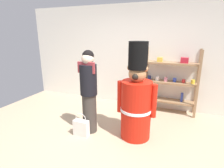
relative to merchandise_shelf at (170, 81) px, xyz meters
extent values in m
plane|color=tan|center=(-0.87, -1.98, -0.78)|extent=(6.40, 6.40, 0.00)
cube|color=silver|center=(-0.87, 0.22, 0.52)|extent=(6.40, 0.12, 2.60)
cube|color=#93704C|center=(-0.60, -0.15, 0.00)|extent=(0.05, 0.05, 1.55)
cube|color=#93704C|center=(0.60, -0.15, 0.00)|extent=(0.05, 0.05, 1.55)
cube|color=#93704C|center=(-0.60, 0.15, 0.00)|extent=(0.05, 0.05, 1.55)
cube|color=#93704C|center=(0.60, 0.15, 0.00)|extent=(0.05, 0.05, 1.55)
cube|color=#93704C|center=(0.00, 0.00, -0.50)|extent=(1.20, 0.30, 0.04)
cube|color=#93704C|center=(0.00, 0.00, -0.03)|extent=(1.20, 0.30, 0.04)
cube|color=#93704C|center=(0.00, 0.00, 0.43)|extent=(1.20, 0.30, 0.04)
cylinder|color=navy|center=(-0.50, 0.03, 0.03)|extent=(0.08, 0.08, 0.09)
cylinder|color=white|center=(-0.30, 0.02, 0.03)|extent=(0.09, 0.09, 0.10)
cylinder|color=pink|center=(-0.10, -0.01, 0.03)|extent=(0.09, 0.09, 0.10)
cylinder|color=blue|center=(0.10, 0.03, 0.03)|extent=(0.08, 0.08, 0.09)
cylinder|color=red|center=(0.30, 0.02, 0.03)|extent=(0.07, 0.07, 0.08)
cylinder|color=yellow|center=(0.50, 0.02, 0.03)|extent=(0.09, 0.09, 0.09)
cylinder|color=silver|center=(-0.30, 0.01, -0.38)|extent=(0.07, 0.07, 0.20)
cylinder|color=navy|center=(0.30, -0.01, -0.37)|extent=(0.06, 0.06, 0.23)
cube|color=gold|center=(-0.27, 0.00, 0.50)|extent=(0.13, 0.10, 0.10)
cube|color=#B21E2D|center=(0.27, 0.00, 0.51)|extent=(0.17, 0.14, 0.12)
cylinder|color=red|center=(-0.47, -1.41, -0.24)|extent=(0.55, 0.55, 1.08)
cylinder|color=white|center=(-0.47, -1.41, -0.23)|extent=(0.57, 0.57, 0.05)
sphere|color=#AC774B|center=(-0.47, -1.41, 0.43)|extent=(0.31, 0.31, 0.31)
sphere|color=#AC774B|center=(-0.60, -1.41, 0.53)|extent=(0.11, 0.11, 0.11)
sphere|color=#AC774B|center=(-0.34, -1.41, 0.53)|extent=(0.11, 0.11, 0.11)
cylinder|color=black|center=(-0.47, -1.41, 0.74)|extent=(0.33, 0.33, 0.46)
cylinder|color=red|center=(-0.77, -1.41, -0.03)|extent=(0.11, 0.11, 0.59)
cylinder|color=red|center=(-0.16, -1.41, -0.03)|extent=(0.11, 0.11, 0.59)
sphere|color=black|center=(-0.47, -1.55, 0.40)|extent=(0.11, 0.11, 0.11)
cylinder|color=#38332D|center=(-1.35, -1.55, -0.40)|extent=(0.27, 0.27, 0.77)
cylinder|color=black|center=(-1.35, -1.55, 0.27)|extent=(0.32, 0.32, 0.57)
sphere|color=beige|center=(-1.35, -1.55, 0.66)|extent=(0.23, 0.23, 0.23)
cube|color=#993338|center=(-1.35, -1.62, 0.51)|extent=(0.33, 0.04, 0.20)
sphere|color=black|center=(-1.35, -1.53, 0.71)|extent=(0.21, 0.21, 0.21)
cube|color=silver|center=(-1.42, -1.77, -0.62)|extent=(0.29, 0.13, 0.31)
torus|color=silver|center=(-1.42, -1.77, -0.43)|extent=(0.22, 0.01, 0.22)
camera|label=1|loc=(0.24, -4.35, 1.09)|focal=28.60mm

